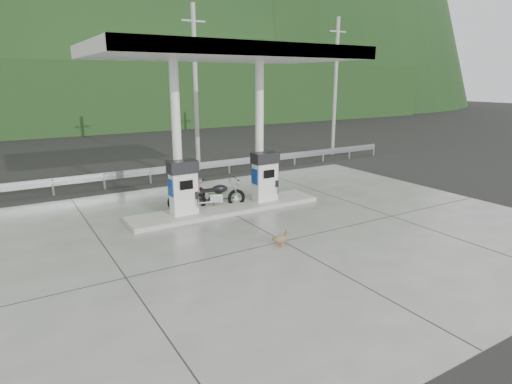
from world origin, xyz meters
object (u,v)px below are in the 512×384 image
gas_pump_left (183,188)px  duck (281,239)px  gas_pump_right (265,177)px  motorcycle_left (217,196)px  motorcycle_right (187,195)px

gas_pump_left → duck: size_ratio=3.36×
gas_pump_right → gas_pump_left: bearing=180.0°
gas_pump_left → motorcycle_left: gas_pump_left is taller
motorcycle_left → duck: 4.17m
gas_pump_left → motorcycle_right: size_ratio=1.05×
motorcycle_right → duck: size_ratio=3.19×
gas_pump_right → duck: (-1.85, -3.75, -0.86)m
motorcycle_left → motorcycle_right: size_ratio=1.15×
gas_pump_left → gas_pump_right: same height
motorcycle_right → duck: bearing=-102.3°
duck → gas_pump_right: bearing=65.7°
gas_pump_left → gas_pump_right: 3.20m
motorcycle_left → duck: size_ratio=3.67×
gas_pump_right → motorcycle_left: gas_pump_right is taller
gas_pump_right → motorcycle_right: bearing=152.2°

